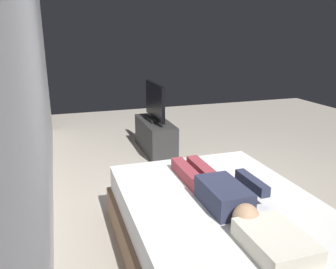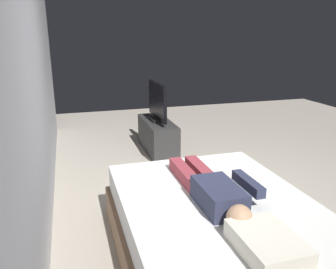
{
  "view_description": "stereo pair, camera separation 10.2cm",
  "coord_description": "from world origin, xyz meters",
  "views": [
    {
      "loc": [
        -3.12,
        1.62,
        1.81
      ],
      "look_at": [
        0.44,
        0.45,
        0.69
      ],
      "focal_mm": 36.24,
      "sensor_mm": 36.0,
      "label": 1
    },
    {
      "loc": [
        -3.15,
        1.53,
        1.81
      ],
      "look_at": [
        0.44,
        0.45,
        0.69
      ],
      "focal_mm": 36.24,
      "sensor_mm": 36.0,
      "label": 2
    }
  ],
  "objects": [
    {
      "name": "tv",
      "position": [
        1.82,
        0.21,
        0.78
      ],
      "size": [
        0.88,
        0.2,
        0.59
      ],
      "color": "black",
      "rests_on": "tv_stand"
    },
    {
      "name": "remote",
      "position": [
        -0.75,
        0.08,
        0.55
      ],
      "size": [
        0.15,
        0.04,
        0.02
      ],
      "primitive_type": "cube",
      "color": "black",
      "rests_on": "bed"
    },
    {
      "name": "back_wall",
      "position": [
        0.4,
        1.83,
        1.4
      ],
      "size": [
        6.4,
        0.1,
        2.8
      ],
      "primitive_type": "cube",
      "color": "silver",
      "rests_on": "ground"
    },
    {
      "name": "ground_plane",
      "position": [
        0.0,
        0.0,
        0.0
      ],
      "size": [
        10.0,
        10.0,
        0.0
      ],
      "primitive_type": "plane",
      "color": "#ADA393"
    },
    {
      "name": "tv_stand",
      "position": [
        1.82,
        0.21,
        0.25
      ],
      "size": [
        1.1,
        0.4,
        0.5
      ],
      "primitive_type": "cube",
      "color": "#2D2D2D",
      "rests_on": "ground"
    },
    {
      "name": "bed",
      "position": [
        -0.93,
        0.45,
        0.26
      ],
      "size": [
        2.04,
        1.56,
        0.54
      ],
      "color": "brown",
      "rests_on": "ground"
    },
    {
      "name": "person",
      "position": [
        -0.9,
        0.48,
        0.62
      ],
      "size": [
        1.26,
        0.46,
        0.18
      ],
      "color": "#2D334C",
      "rests_on": "bed"
    },
    {
      "name": "pillow",
      "position": [
        -1.63,
        0.45,
        0.6
      ],
      "size": [
        0.48,
        0.34,
        0.12
      ],
      "primitive_type": "cube",
      "color": "silver",
      "rests_on": "bed"
    }
  ]
}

